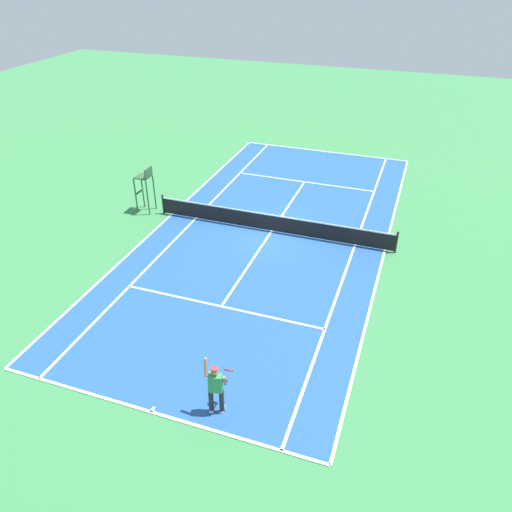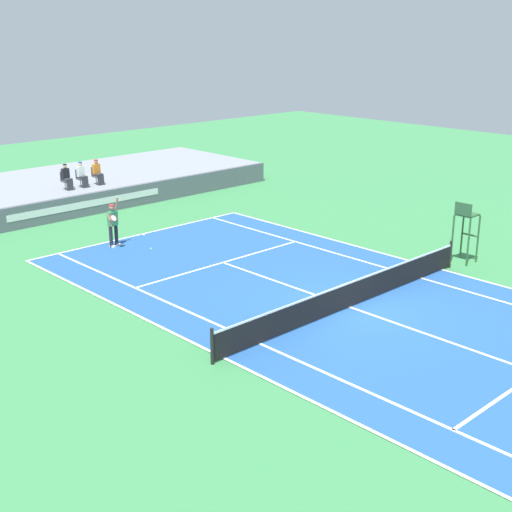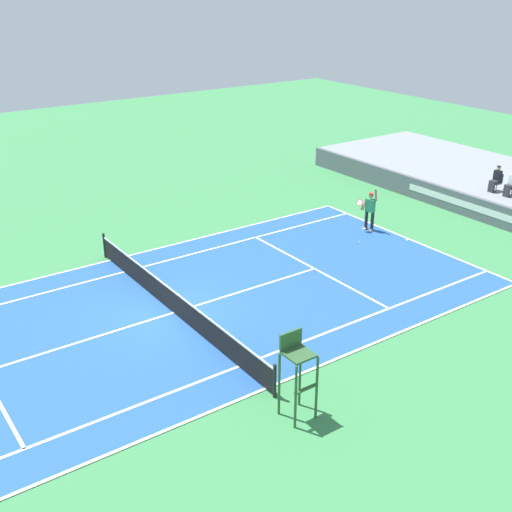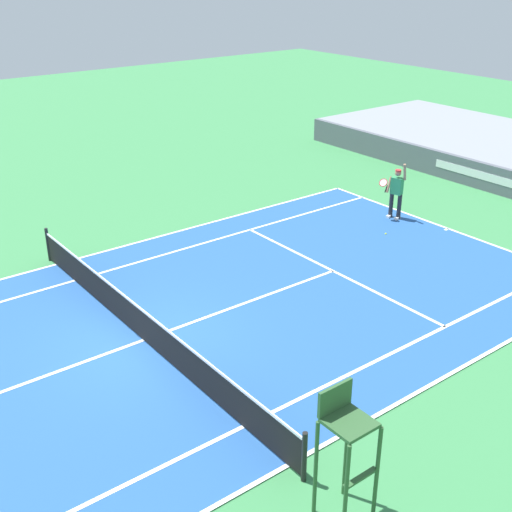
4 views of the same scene
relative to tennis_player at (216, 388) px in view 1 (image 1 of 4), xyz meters
The scene contains 6 objects.
ground_plane 11.39m from the tennis_player, 80.48° to the right, with size 80.00×80.00×0.00m, color #387F47.
court 11.39m from the tennis_player, 80.48° to the right, with size 11.08×23.88×0.03m.
net 11.36m from the tennis_player, 80.48° to the right, with size 11.98×0.10×1.07m.
tennis_player is the anchor object (origin of this frame).
tennis_ball 1.90m from the tennis_player, 57.64° to the right, with size 0.07×0.07×0.07m, color #D1E533.
umpire_chair 14.22m from the tennis_player, 51.96° to the right, with size 0.77×0.77×2.44m.
Camera 1 is at (-6.40, 20.55, 11.97)m, focal length 35.06 mm.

